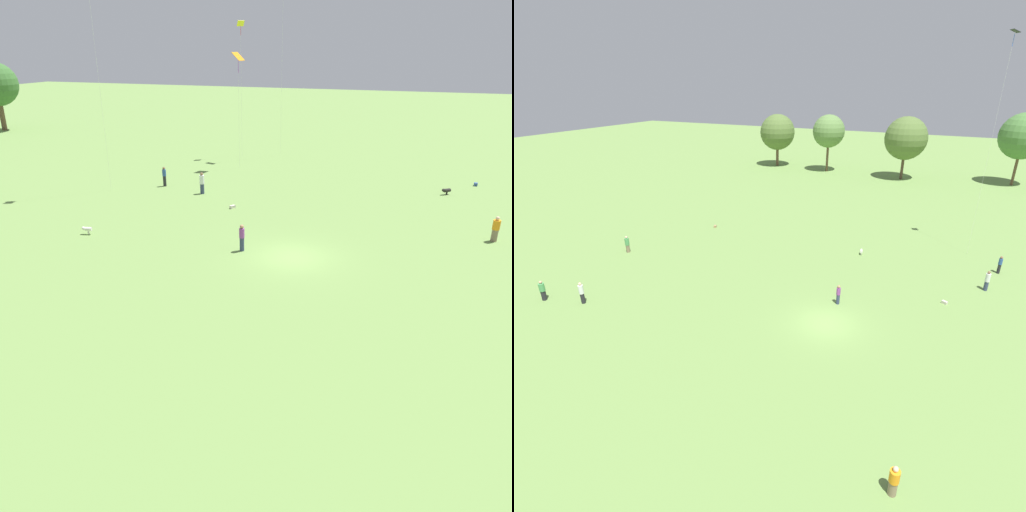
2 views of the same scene
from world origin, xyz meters
TOP-DOWN VIEW (x-y plane):
  - ground_plane at (0.00, 0.00)m, footprint 240.00×240.00m
  - person_2 at (10.56, 10.73)m, footprint 0.54×0.54m
  - person_3 at (6.73, -11.31)m, footprint 0.64×0.64m
  - person_4 at (-0.06, 3.13)m, footprint 0.45×0.45m
  - person_5 at (11.66, 14.86)m, footprint 0.46×0.46m
  - kite_0 at (20.53, 11.26)m, footprint 1.21×0.99m
  - kite_2 at (26.26, 13.18)m, footprint 0.83×0.87m
  - dog_0 at (-0.79, 13.70)m, footprint 0.36×0.66m
  - dog_1 at (16.98, -8.43)m, footprint 0.66×0.73m
  - picnic_bag_0 at (20.85, -10.92)m, footprint 0.35×0.31m
  - picnic_bag_2 at (7.62, 6.84)m, footprint 0.49×0.40m

SIDE VIEW (x-z plane):
  - ground_plane at x=0.00m, z-range 0.00..0.00m
  - picnic_bag_2 at x=7.62m, z-range 0.00..0.24m
  - picnic_bag_0 at x=20.85m, z-range 0.00..0.27m
  - dog_1 at x=16.98m, z-range 0.09..0.63m
  - dog_0 at x=-0.79m, z-range 0.10..0.63m
  - person_3 at x=6.73m, z-range -0.02..1.61m
  - person_4 at x=-0.06m, z-range 0.02..1.67m
  - person_5 at x=11.66m, z-range 0.01..1.72m
  - person_2 at x=10.56m, z-range 0.00..1.79m
  - kite_0 at x=20.53m, z-range 4.76..15.60m
  - kite_2 at x=26.26m, z-range 5.70..19.44m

